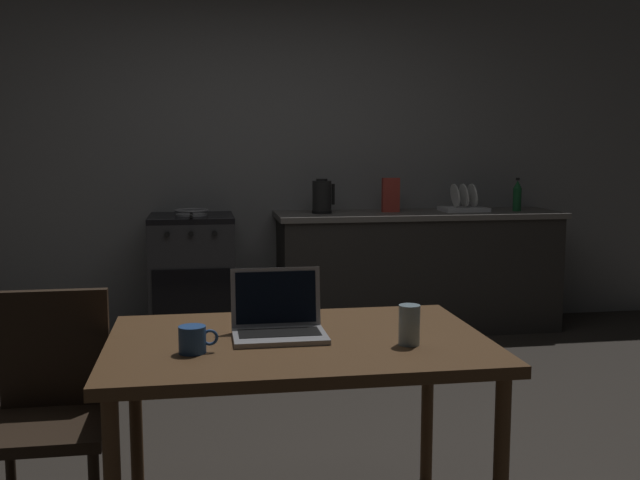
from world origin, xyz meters
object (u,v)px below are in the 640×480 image
object	(u,v)px
dish_rack	(464,205)
drinking_glass	(409,325)
electric_kettle	(322,197)
frying_pan	(192,212)
chair	(51,403)
dining_table	(298,358)
laptop	(278,323)
cereal_box	(391,195)
coffee_mug	(193,339)
stove_oven	(193,277)
bottle	(517,195)

from	to	relation	value
dish_rack	drinking_glass	bearing A→B (deg)	-113.29
electric_kettle	frying_pan	distance (m)	0.96
chair	frying_pan	bearing A→B (deg)	66.06
dining_table	laptop	size ratio (longest dim) A/B	4.06
electric_kettle	cereal_box	world-z (taller)	cereal_box
dining_table	coffee_mug	xyz separation A→B (m)	(-0.36, -0.12, 0.11)
coffee_mug	chair	bearing A→B (deg)	153.26
cereal_box	drinking_glass	bearing A→B (deg)	-103.56
chair	electric_kettle	distance (m)	3.15
electric_kettle	stove_oven	bearing A→B (deg)	-179.85
chair	frying_pan	xyz separation A→B (m)	(0.46, 2.74, 0.42)
chair	laptop	world-z (taller)	laptop
frying_pan	chair	bearing A→B (deg)	-99.54
stove_oven	dining_table	xyz separation A→B (m)	(0.39, -2.89, 0.22)
stove_oven	chair	xyz separation A→B (m)	(-0.46, -2.77, 0.06)
electric_kettle	dish_rack	xyz separation A→B (m)	(1.10, 0.00, -0.07)
dining_table	dish_rack	xyz separation A→B (m)	(1.66, 2.90, 0.28)
stove_oven	dish_rack	world-z (taller)	dish_rack
coffee_mug	electric_kettle	bearing A→B (deg)	73.06
chair	laptop	xyz separation A→B (m)	(0.79, -0.08, 0.27)
bottle	dish_rack	bearing A→B (deg)	173.03
stove_oven	laptop	bearing A→B (deg)	-83.44
bottle	dining_table	bearing A→B (deg)	-126.04
stove_oven	cereal_box	bearing A→B (deg)	0.87
chair	bottle	xyz separation A→B (m)	(2.92, 2.72, 0.51)
laptop	stove_oven	bearing A→B (deg)	102.72
dining_table	laptop	xyz separation A→B (m)	(-0.06, 0.04, 0.12)
laptop	drinking_glass	xyz separation A→B (m)	(0.42, -0.18, 0.02)
cereal_box	bottle	bearing A→B (deg)	-4.09
chair	drinking_glass	distance (m)	1.27
stove_oven	laptop	size ratio (longest dim) A/B	2.83
stove_oven	electric_kettle	bearing A→B (deg)	0.15
bottle	coffee_mug	distance (m)	3.84
frying_pan	bottle	bearing A→B (deg)	-0.49
coffee_mug	stove_oven	bearing A→B (deg)	90.68
dish_rack	frying_pan	bearing A→B (deg)	-179.19
chair	dish_rack	bearing A→B (deg)	33.42
coffee_mug	dish_rack	size ratio (longest dim) A/B	0.37
electric_kettle	coffee_mug	bearing A→B (deg)	-106.94
dining_table	electric_kettle	size ratio (longest dim) A/B	5.09
dining_table	coffee_mug	world-z (taller)	coffee_mug
electric_kettle	coffee_mug	size ratio (longest dim) A/B	2.01
laptop	frying_pan	xyz separation A→B (m)	(-0.32, 2.83, 0.14)
laptop	dish_rack	distance (m)	3.34
bottle	coffee_mug	world-z (taller)	bottle
cereal_box	electric_kettle	bearing A→B (deg)	-177.83
dining_table	laptop	world-z (taller)	laptop
laptop	coffee_mug	size ratio (longest dim) A/B	2.52
bottle	dish_rack	xyz separation A→B (m)	(-0.41, 0.05, -0.07)
chair	cereal_box	bearing A→B (deg)	40.78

